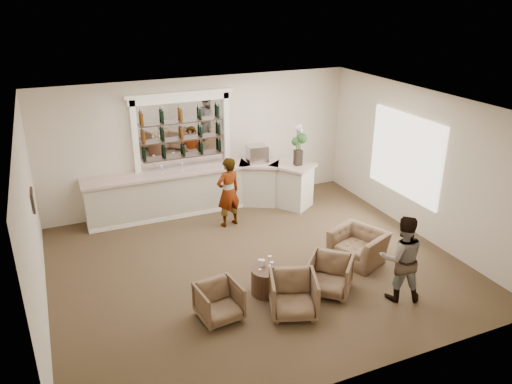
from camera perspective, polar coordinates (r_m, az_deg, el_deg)
ground at (r=10.37m, az=-0.02°, el=-8.31°), size 8.00×8.00×0.00m
room_shell at (r=10.08m, az=-0.78°, el=5.33°), size 8.04×7.02×3.32m
bar_counter at (r=12.60m, az=-6.11°, el=0.23°), size 5.72×1.80×1.14m
back_bar_alcove at (r=12.43m, az=-8.45°, el=6.91°), size 2.64×0.25×3.00m
cocktail_table at (r=9.39m, az=1.21°, el=-10.11°), size 0.58×0.58×0.50m
sommelier at (r=11.69m, az=-3.19°, el=-0.03°), size 0.69×0.53×1.69m
guest at (r=9.33m, az=16.32°, el=-7.30°), size 0.97×0.88×1.63m
armchair_left at (r=8.72m, az=-4.25°, el=-12.42°), size 0.77×0.79×0.65m
armchair_center at (r=8.81m, az=4.28°, el=-11.65°), size 1.02×1.03×0.74m
armchair_right at (r=9.45m, az=8.44°, el=-9.38°), size 1.09×1.09×0.71m
armchair_far at (r=10.57m, az=11.60°, el=-6.10°), size 1.24×1.30×0.67m
espresso_machine at (r=12.75m, az=0.13°, el=4.40°), size 0.54×0.47×0.44m
flower_vase at (r=12.46m, az=4.89°, el=5.65°), size 0.28×0.28×1.04m
wine_glass_bar_left at (r=12.18m, az=-10.72°, el=2.56°), size 0.07×0.07×0.21m
wine_glass_bar_right at (r=12.28m, az=-8.41°, el=2.88°), size 0.07×0.07×0.21m
wine_glass_tbl_a at (r=9.18m, az=0.46°, el=-8.31°), size 0.07×0.07×0.21m
wine_glass_tbl_b at (r=9.30m, az=1.59°, el=-7.89°), size 0.07×0.07×0.21m
wine_glass_tbl_c at (r=9.12m, az=1.80°, el=-8.58°), size 0.07×0.07×0.21m
napkin_holder at (r=9.33m, az=0.75°, el=-8.11°), size 0.08×0.08×0.12m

